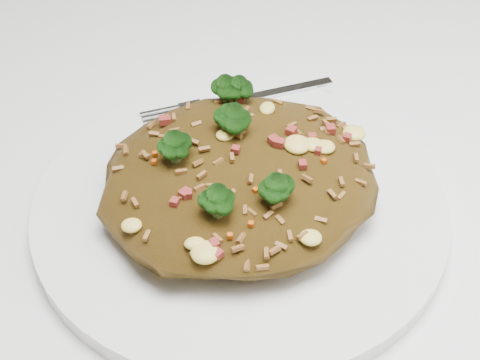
# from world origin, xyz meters

# --- Properties ---
(dining_table) EXTENTS (1.20, 0.80, 0.75)m
(dining_table) POSITION_xyz_m (0.00, 0.00, 0.66)
(dining_table) COLOR white
(dining_table) RESTS_ON ground
(plate) EXTENTS (0.29, 0.29, 0.01)m
(plate) POSITION_xyz_m (0.03, -0.03, 0.76)
(plate) COLOR white
(plate) RESTS_ON dining_table
(fried_rice) EXTENTS (0.19, 0.17, 0.06)m
(fried_rice) POSITION_xyz_m (0.03, -0.03, 0.79)
(fried_rice) COLOR brown
(fried_rice) RESTS_ON plate
(fork) EXTENTS (0.16, 0.06, 0.00)m
(fork) POSITION_xyz_m (0.10, 0.06, 0.77)
(fork) COLOR silver
(fork) RESTS_ON plate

